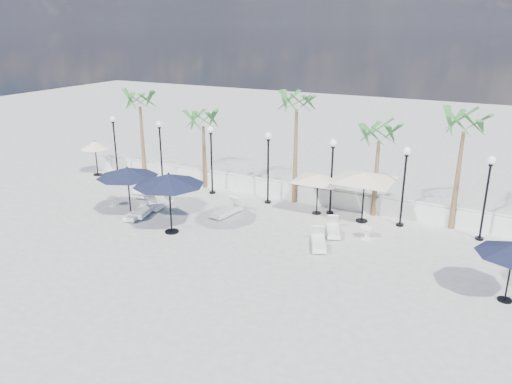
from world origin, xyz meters
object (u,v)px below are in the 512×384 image
at_px(lounger_2, 146,187).
at_px(parasol_cream_small, 95,146).
at_px(lounger_5, 227,211).
at_px(parasol_cream_sq_a, 318,175).
at_px(lounger_4, 319,242).
at_px(lounger_1, 137,213).
at_px(lounger_0, 161,204).
at_px(lounger_3, 144,209).
at_px(parasol_cream_sq_b, 365,172).
at_px(lounger_6, 333,230).
at_px(parasol_navy_mid, 169,180).
at_px(parasol_navy_left, 127,172).

height_order(lounger_2, parasol_cream_small, parasol_cream_small).
bearing_deg(lounger_5, parasol_cream_sq_a, 40.20).
bearing_deg(lounger_4, parasol_cream_sq_a, 89.10).
height_order(lounger_5, parasol_cream_small, parasol_cream_small).
xyz_separation_m(lounger_1, lounger_4, (9.26, 0.86, -0.00)).
xyz_separation_m(lounger_2, lounger_4, (11.52, -2.62, -0.01)).
xyz_separation_m(lounger_5, parasol_cream_small, (-10.89, 2.29, 1.67)).
relative_size(lounger_0, lounger_3, 0.76).
distance_m(lounger_2, parasol_cream_small, 5.19).
height_order(lounger_4, lounger_5, lounger_5).
bearing_deg(lounger_2, lounger_5, -16.41).
bearing_deg(lounger_1, lounger_3, 76.01).
bearing_deg(parasol_cream_sq_a, lounger_5, -149.62).
xyz_separation_m(parasol_cream_sq_a, parasol_cream_sq_b, (2.34, -0.00, 0.43)).
height_order(lounger_2, parasol_cream_sq_a, parasol_cream_sq_a).
relative_size(lounger_3, lounger_4, 1.19).
bearing_deg(lounger_6, lounger_5, 160.78).
relative_size(lounger_0, parasol_navy_mid, 0.53).
relative_size(lounger_2, parasol_cream_small, 0.88).
distance_m(lounger_5, parasol_cream_small, 11.25).
bearing_deg(parasol_navy_left, lounger_2, 118.90).
height_order(parasol_cream_sq_a, parasol_cream_small, parasol_cream_small).
distance_m(lounger_3, parasol_cream_sq_a, 8.91).
relative_size(lounger_3, parasol_navy_left, 0.76).
height_order(lounger_1, lounger_6, lounger_1).
height_order(parasol_cream_sq_b, parasol_cream_small, parasol_cream_sq_b).
xyz_separation_m(lounger_5, parasol_cream_sq_b, (6.25, 2.29, 2.24)).
relative_size(lounger_1, lounger_4, 1.00).
relative_size(lounger_0, lounger_5, 0.85).
bearing_deg(lounger_6, parasol_cream_sq_b, 49.67).
xyz_separation_m(lounger_1, parasol_cream_sq_a, (7.75, 4.58, 1.83)).
height_order(lounger_4, lounger_6, lounger_4).
distance_m(parasol_cream_sq_b, parasol_cream_small, 17.14).
distance_m(parasol_navy_left, parasol_navy_mid, 3.01).
bearing_deg(lounger_3, parasol_navy_left, -129.29).
bearing_deg(lounger_1, lounger_4, -6.06).
bearing_deg(parasol_navy_left, lounger_4, 6.00).
height_order(lounger_0, lounger_1, lounger_1).
height_order(lounger_3, parasol_navy_left, parasol_navy_left).
height_order(lounger_0, lounger_4, lounger_4).
relative_size(lounger_2, parasol_cream_sq_b, 0.37).
relative_size(parasol_navy_left, parasol_cream_sq_b, 0.56).
bearing_deg(parasol_cream_sq_a, lounger_6, -52.66).
xyz_separation_m(lounger_2, lounger_5, (6.10, -1.19, 0.00)).
bearing_deg(lounger_5, lounger_1, -139.39).
bearing_deg(lounger_0, parasol_cream_sq_b, 13.52).
bearing_deg(lounger_5, parasol_navy_left, -139.61).
relative_size(lounger_2, parasol_navy_mid, 0.62).
bearing_deg(lounger_5, parasol_cream_sq_b, 29.97).
bearing_deg(lounger_6, lounger_3, 170.69).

